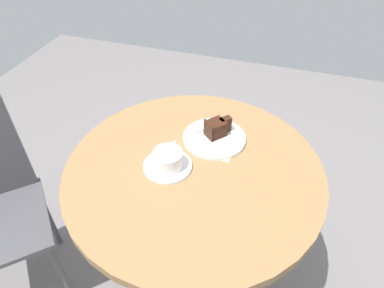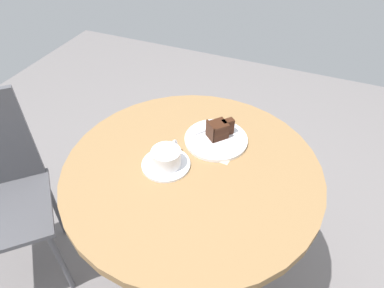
% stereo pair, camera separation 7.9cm
% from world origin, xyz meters
% --- Properties ---
extents(ground_plane, '(4.40, 4.40, 0.01)m').
position_xyz_m(ground_plane, '(0.00, 0.00, -0.01)').
color(ground_plane, slate).
rests_on(ground_plane, ground).
extents(cafe_table, '(0.88, 0.88, 0.75)m').
position_xyz_m(cafe_table, '(0.00, 0.00, 0.63)').
color(cafe_table, olive).
rests_on(cafe_table, ground).
extents(saucer, '(0.17, 0.17, 0.01)m').
position_xyz_m(saucer, '(-0.03, 0.08, 0.75)').
color(saucer, white).
rests_on(saucer, cafe_table).
extents(coffee_cup, '(0.13, 0.10, 0.06)m').
position_xyz_m(coffee_cup, '(-0.03, 0.08, 0.79)').
color(coffee_cup, white).
rests_on(coffee_cup, saucer).
extents(teaspoon, '(0.09, 0.02, 0.00)m').
position_xyz_m(teaspoon, '(-0.01, 0.14, 0.76)').
color(teaspoon, '#B7B7BC').
rests_on(teaspoon, saucer).
extents(cake_plate, '(0.23, 0.23, 0.01)m').
position_xyz_m(cake_plate, '(0.16, -0.03, 0.75)').
color(cake_plate, white).
rests_on(cake_plate, cafe_table).
extents(cake_slice, '(0.10, 0.10, 0.07)m').
position_xyz_m(cake_slice, '(0.18, -0.03, 0.79)').
color(cake_slice, '#381E14').
rests_on(cake_slice, cake_plate).
extents(fork, '(0.13, 0.11, 0.00)m').
position_xyz_m(fork, '(0.22, -0.01, 0.76)').
color(fork, '#B7B7BC').
rests_on(fork, cake_plate).
extents(napkin, '(0.14, 0.15, 0.00)m').
position_xyz_m(napkin, '(0.12, -0.04, 0.75)').
color(napkin, beige).
rests_on(napkin, cafe_table).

